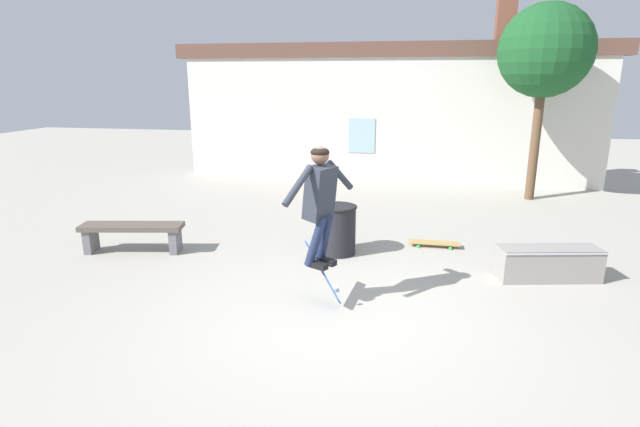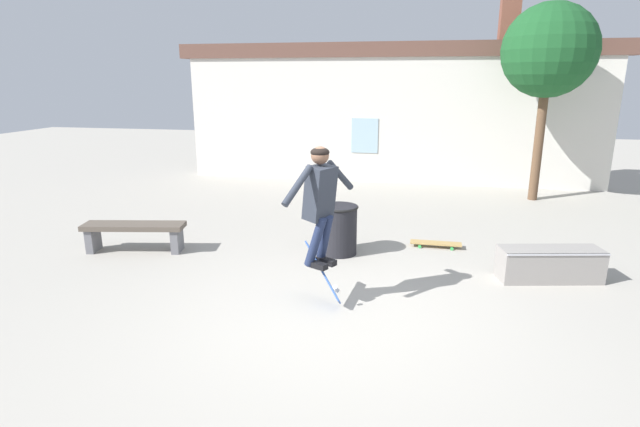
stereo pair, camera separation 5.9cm
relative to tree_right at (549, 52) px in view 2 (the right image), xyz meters
name	(u,v)px [view 2 (the right image)]	position (x,y,z in m)	size (l,w,h in m)	color
ground_plane	(337,315)	(-3.44, -6.66, -3.26)	(40.00, 40.00, 0.00)	#A39E93
building_backdrop	(391,111)	(-3.41, 1.43, -1.37)	(11.41, 0.52, 4.67)	beige
tree_right	(549,52)	(0.00, 0.00, 0.00)	(2.00, 2.00, 4.28)	brown
park_bench	(134,231)	(-7.01, -5.08, -2.92)	(1.64, 0.69, 0.46)	brown
skate_ledge	(550,264)	(-0.75, -5.01, -3.03)	(1.44, 0.72, 0.46)	gray
trash_bin	(339,228)	(-3.78, -4.52, -2.84)	(0.60, 0.60, 0.79)	black
skater	(320,197)	(-3.70, -6.38, -1.90)	(0.67, 1.14, 1.45)	#282D38
skateboard_flipping	(323,272)	(-3.68, -6.32, -2.86)	(0.51, 0.57, 0.71)	#2D519E
skateboard_resting	(436,243)	(-2.25, -3.91, -3.19)	(0.83, 0.24, 0.08)	#AD894C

